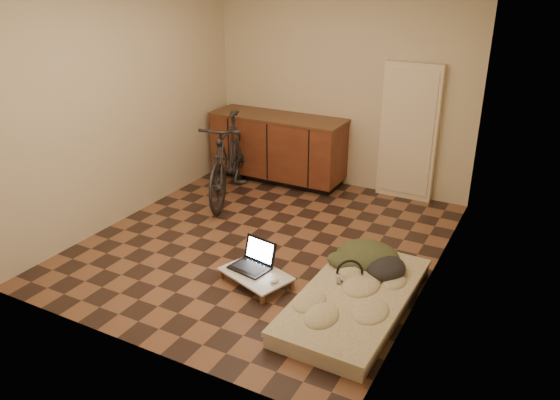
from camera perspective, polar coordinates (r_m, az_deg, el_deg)
The scene contains 10 objects.
room_shell at distance 5.42m, azimuth -1.78°, elevation 7.91°, with size 3.50×4.00×2.60m.
cabinets at distance 7.44m, azimuth -0.20°, elevation 5.49°, with size 1.84×0.62×0.91m.
appliance_panel at distance 6.94m, azimuth 13.30°, elevation 6.87°, with size 0.70×0.10×1.70m, color #F1E3BE.
bicycle at distance 6.84m, azimuth -5.39°, elevation 4.81°, with size 0.53×1.80×1.16m, color black.
futon at distance 4.84m, azimuth 7.84°, elevation -10.27°, with size 0.87×1.77×0.15m.
clothing_pile at distance 5.18m, azimuth 9.59°, elevation -5.35°, with size 0.64×0.54×0.26m, color #363E24, non-canonical shape.
headphones at distance 4.91m, azimuth 7.30°, elevation -7.46°, with size 0.27×0.24×0.18m, color black, non-canonical shape.
lap_desk at distance 5.12m, azimuth -2.53°, elevation -7.78°, with size 0.74×0.60×0.11m.
laptop at distance 5.20m, azimuth -2.82°, elevation -6.47°, with size 0.41×0.38×0.25m.
mouse at distance 4.96m, azimuth -0.60°, elevation -8.45°, with size 0.06×0.09×0.03m, color white.
Camera 1 is at (2.61, -4.53, 2.73)m, focal length 35.00 mm.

